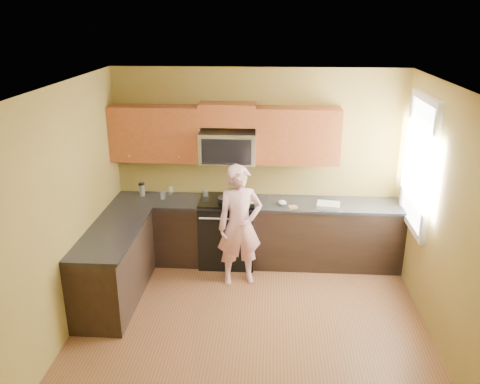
# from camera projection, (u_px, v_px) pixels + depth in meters

# --- Properties ---
(floor) EXTENTS (4.00, 4.00, 0.00)m
(floor) POSITION_uv_depth(u_px,v_px,m) (250.00, 333.00, 5.51)
(floor) COLOR brown
(floor) RESTS_ON ground
(ceiling) EXTENTS (4.00, 4.00, 0.00)m
(ceiling) POSITION_uv_depth(u_px,v_px,m) (252.00, 89.00, 4.58)
(ceiling) COLOR white
(ceiling) RESTS_ON ground
(wall_back) EXTENTS (4.00, 0.00, 4.00)m
(wall_back) POSITION_uv_depth(u_px,v_px,m) (257.00, 165.00, 6.92)
(wall_back) COLOR olive
(wall_back) RESTS_ON ground
(wall_front) EXTENTS (4.00, 0.00, 4.00)m
(wall_front) POSITION_uv_depth(u_px,v_px,m) (237.00, 346.00, 3.17)
(wall_front) COLOR olive
(wall_front) RESTS_ON ground
(wall_left) EXTENTS (0.00, 4.00, 4.00)m
(wall_left) POSITION_uv_depth(u_px,v_px,m) (61.00, 217.00, 5.17)
(wall_left) COLOR olive
(wall_left) RESTS_ON ground
(wall_right) EXTENTS (0.00, 4.00, 4.00)m
(wall_right) POSITION_uv_depth(u_px,v_px,m) (450.00, 227.00, 4.92)
(wall_right) COLOR olive
(wall_right) RESTS_ON ground
(cabinet_back_run) EXTENTS (4.00, 0.60, 0.88)m
(cabinet_back_run) POSITION_uv_depth(u_px,v_px,m) (256.00, 233.00, 6.95)
(cabinet_back_run) COLOR black
(cabinet_back_run) RESTS_ON floor
(cabinet_left_run) EXTENTS (0.60, 1.60, 0.88)m
(cabinet_left_run) POSITION_uv_depth(u_px,v_px,m) (114.00, 267.00, 6.03)
(cabinet_left_run) COLOR black
(cabinet_left_run) RESTS_ON floor
(countertop_back) EXTENTS (4.00, 0.62, 0.04)m
(countertop_back) POSITION_uv_depth(u_px,v_px,m) (256.00, 203.00, 6.78)
(countertop_back) COLOR black
(countertop_back) RESTS_ON cabinet_back_run
(countertop_left) EXTENTS (0.62, 1.60, 0.04)m
(countertop_left) POSITION_uv_depth(u_px,v_px,m) (112.00, 233.00, 5.87)
(countertop_left) COLOR black
(countertop_left) RESTS_ON cabinet_left_run
(stove) EXTENTS (0.76, 0.65, 0.95)m
(stove) POSITION_uv_depth(u_px,v_px,m) (228.00, 231.00, 6.94)
(stove) COLOR black
(stove) RESTS_ON floor
(microwave) EXTENTS (0.76, 0.40, 0.42)m
(microwave) POSITION_uv_depth(u_px,v_px,m) (228.00, 162.00, 6.72)
(microwave) COLOR silver
(microwave) RESTS_ON wall_back
(upper_cab_left) EXTENTS (1.22, 0.33, 0.75)m
(upper_cab_left) POSITION_uv_depth(u_px,v_px,m) (157.00, 160.00, 6.82)
(upper_cab_left) COLOR brown
(upper_cab_left) RESTS_ON wall_back
(upper_cab_right) EXTENTS (1.12, 0.33, 0.75)m
(upper_cab_right) POSITION_uv_depth(u_px,v_px,m) (297.00, 163.00, 6.70)
(upper_cab_right) COLOR brown
(upper_cab_right) RESTS_ON wall_back
(upper_cab_over_mw) EXTENTS (0.76, 0.33, 0.30)m
(upper_cab_over_mw) POSITION_uv_depth(u_px,v_px,m) (228.00, 114.00, 6.53)
(upper_cab_over_mw) COLOR brown
(upper_cab_over_mw) RESTS_ON wall_back
(window) EXTENTS (0.06, 1.06, 1.66)m
(window) POSITION_uv_depth(u_px,v_px,m) (419.00, 164.00, 5.94)
(window) COLOR white
(window) RESTS_ON wall_right
(woman) EXTENTS (0.67, 0.53, 1.60)m
(woman) POSITION_uv_depth(u_px,v_px,m) (240.00, 226.00, 6.30)
(woman) COLOR pink
(woman) RESTS_ON floor
(frying_pan) EXTENTS (0.39, 0.52, 0.06)m
(frying_pan) POSITION_uv_depth(u_px,v_px,m) (228.00, 201.00, 6.72)
(frying_pan) COLOR black
(frying_pan) RESTS_ON stove
(butter_tub) EXTENTS (0.12, 0.12, 0.08)m
(butter_tub) POSITION_uv_depth(u_px,v_px,m) (248.00, 204.00, 6.68)
(butter_tub) COLOR yellow
(butter_tub) RESTS_ON countertop_back
(toast_slice) EXTENTS (0.13, 0.13, 0.01)m
(toast_slice) POSITION_uv_depth(u_px,v_px,m) (293.00, 207.00, 6.57)
(toast_slice) COLOR #B27F47
(toast_slice) RESTS_ON countertop_back
(napkin_a) EXTENTS (0.12, 0.13, 0.06)m
(napkin_a) POSITION_uv_depth(u_px,v_px,m) (252.00, 202.00, 6.69)
(napkin_a) COLOR silver
(napkin_a) RESTS_ON countertop_back
(napkin_b) EXTENTS (0.13, 0.14, 0.07)m
(napkin_b) POSITION_uv_depth(u_px,v_px,m) (282.00, 203.00, 6.64)
(napkin_b) COLOR silver
(napkin_b) RESTS_ON countertop_back
(dish_towel) EXTENTS (0.33, 0.29, 0.05)m
(dish_towel) POSITION_uv_depth(u_px,v_px,m) (328.00, 205.00, 6.59)
(dish_towel) COLOR white
(dish_towel) RESTS_ON countertop_back
(travel_mug) EXTENTS (0.09, 0.09, 0.18)m
(travel_mug) POSITION_uv_depth(u_px,v_px,m) (142.00, 196.00, 7.00)
(travel_mug) COLOR silver
(travel_mug) RESTS_ON countertop_back
(glass_a) EXTENTS (0.08, 0.08, 0.12)m
(glass_a) POSITION_uv_depth(u_px,v_px,m) (171.00, 191.00, 7.02)
(glass_a) COLOR silver
(glass_a) RESTS_ON countertop_back
(glass_b) EXTENTS (0.09, 0.09, 0.12)m
(glass_b) POSITION_uv_depth(u_px,v_px,m) (163.00, 195.00, 6.86)
(glass_b) COLOR silver
(glass_b) RESTS_ON countertop_back
(glass_c) EXTENTS (0.08, 0.08, 0.12)m
(glass_c) POSITION_uv_depth(u_px,v_px,m) (206.00, 194.00, 6.89)
(glass_c) COLOR silver
(glass_c) RESTS_ON countertop_back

